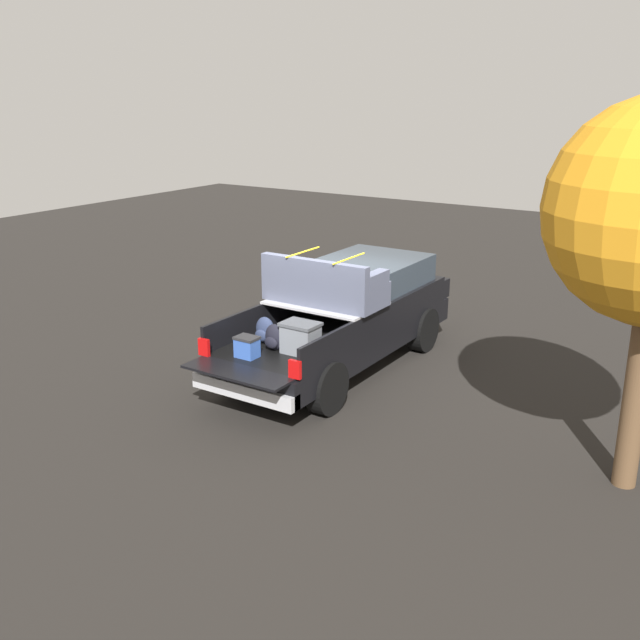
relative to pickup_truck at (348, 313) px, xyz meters
The scene contains 2 objects.
ground_plane 1.04m from the pickup_truck, behind, with size 40.00×40.00×0.00m, color black.
pickup_truck is the anchor object (origin of this frame).
Camera 1 is at (-10.78, -6.64, 4.95)m, focal length 41.18 mm.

